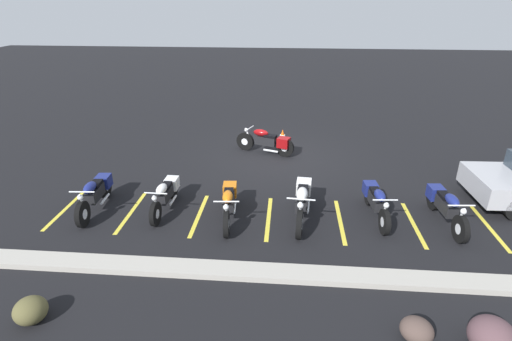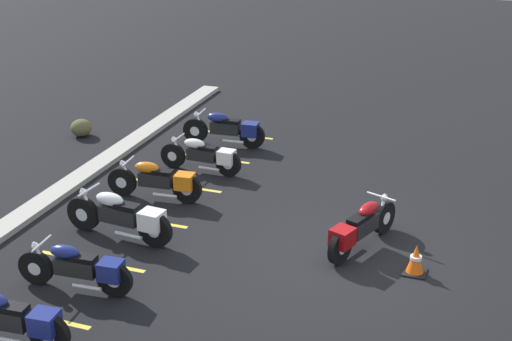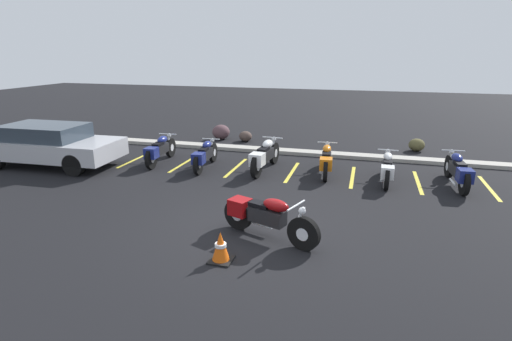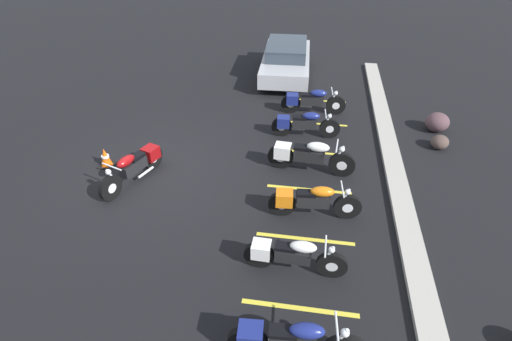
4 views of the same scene
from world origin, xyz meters
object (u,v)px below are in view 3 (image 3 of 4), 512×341
at_px(parked_bike_1, 205,155).
at_px(parked_bike_5, 458,171).
at_px(parked_bike_0, 160,150).
at_px(landscape_rock_1, 221,132).
at_px(landscape_rock_2, 417,145).
at_px(car_silver, 49,144).
at_px(parked_bike_4, 387,168).
at_px(traffic_cone, 221,247).
at_px(parked_bike_3, 326,160).
at_px(parked_bike_2, 265,156).
at_px(motorcycle_maroon_featured, 264,216).
at_px(landscape_rock_0, 246,136).

bearing_deg(parked_bike_1, parked_bike_5, -92.31).
distance_m(parked_bike_0, parked_bike_5, 8.68).
relative_size(landscape_rock_1, landscape_rock_2, 1.29).
bearing_deg(car_silver, parked_bike_0, 16.81).
distance_m(parked_bike_1, car_silver, 4.90).
bearing_deg(parked_bike_4, traffic_cone, 152.50).
relative_size(parked_bike_3, car_silver, 0.48).
xyz_separation_m(parked_bike_1, parked_bike_2, (1.82, 0.22, 0.05)).
distance_m(motorcycle_maroon_featured, landscape_rock_1, 9.01).
xyz_separation_m(parked_bike_0, landscape_rock_0, (1.69, 3.81, -0.24)).
bearing_deg(parked_bike_2, landscape_rock_2, -45.25).
bearing_deg(landscape_rock_1, car_silver, -127.09).
xyz_separation_m(parked_bike_0, parked_bike_4, (6.90, -0.08, -0.03)).
xyz_separation_m(parked_bike_4, traffic_cone, (-2.88, -5.19, -0.16)).
xyz_separation_m(landscape_rock_0, landscape_rock_1, (-1.08, 0.13, 0.09)).
bearing_deg(parked_bike_4, motorcycle_maroon_featured, 151.41).
relative_size(car_silver, landscape_rock_1, 6.12).
distance_m(parked_bike_1, landscape_rock_0, 3.97).
distance_m(parked_bike_3, parked_bike_5, 3.46).
bearing_deg(parked_bike_5, parked_bike_0, 86.45).
height_order(parked_bike_4, parked_bike_5, parked_bike_5).
bearing_deg(parked_bike_1, landscape_rock_0, -5.23).
xyz_separation_m(motorcycle_maroon_featured, landscape_rock_0, (-2.83, 7.99, -0.25)).
bearing_deg(parked_bike_2, parked_bike_4, -87.34).
relative_size(parked_bike_3, parked_bike_5, 0.98).
bearing_deg(landscape_rock_1, motorcycle_maroon_featured, -64.28).
distance_m(parked_bike_0, landscape_rock_0, 4.17).
height_order(parked_bike_0, parked_bike_4, parked_bike_0).
relative_size(parked_bike_4, landscape_rock_2, 3.62).
xyz_separation_m(parked_bike_2, car_silver, (-6.62, -1.16, 0.20)).
bearing_deg(parked_bike_4, landscape_rock_2, -14.66).
xyz_separation_m(parked_bike_0, landscape_rock_1, (0.61, 3.93, -0.15)).
distance_m(motorcycle_maroon_featured, landscape_rock_0, 8.48).
bearing_deg(parked_bike_3, parked_bike_5, -97.57).
relative_size(parked_bike_5, landscape_rock_2, 3.89).
xyz_separation_m(parked_bike_2, parked_bike_3, (1.80, 0.17, -0.04)).
bearing_deg(landscape_rock_2, parked_bike_1, -147.67).
relative_size(parked_bike_1, parked_bike_3, 0.98).
bearing_deg(parked_bike_2, parked_bike_3, -79.61).
bearing_deg(parked_bike_3, landscape_rock_2, -42.23).
relative_size(parked_bike_1, landscape_rock_1, 2.87).
distance_m(parked_bike_3, landscape_rock_0, 5.04).
distance_m(parked_bike_4, landscape_rock_1, 7.46).
height_order(parked_bike_3, parked_bike_5, parked_bike_5).
bearing_deg(parked_bike_1, landscape_rock_1, 9.64).
bearing_deg(landscape_rock_1, parked_bike_4, -32.50).
distance_m(parked_bike_5, landscape_rock_2, 3.92).
xyz_separation_m(parked_bike_0, landscape_rock_2, (8.06, 3.92, -0.22)).
bearing_deg(parked_bike_5, traffic_cone, 134.85).
relative_size(parked_bike_2, parked_bike_5, 1.07).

